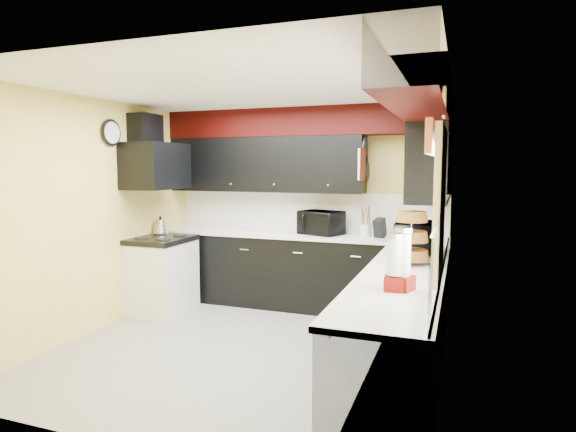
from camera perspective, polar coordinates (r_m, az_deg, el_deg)
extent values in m
plane|color=gray|center=(4.91, -4.68, -15.34)|extent=(3.60, 3.60, 0.00)
cube|color=#E0C666|center=(6.28, 2.08, 1.08)|extent=(3.60, 0.06, 2.50)
cube|color=#E0C666|center=(4.19, 18.17, -1.62)|extent=(0.06, 3.60, 2.50)
cube|color=#E0C666|center=(5.60, -21.78, 0.08)|extent=(0.06, 3.60, 2.50)
cube|color=white|center=(4.63, -4.95, 14.86)|extent=(3.60, 3.60, 0.06)
cube|color=black|center=(6.12, 1.18, -6.63)|extent=(3.60, 0.60, 0.90)
cube|color=black|center=(4.10, 13.35, -13.15)|extent=(0.60, 3.00, 0.90)
cube|color=white|center=(6.03, 1.19, -2.27)|extent=(3.62, 0.64, 0.04)
cube|color=white|center=(3.97, 13.52, -6.73)|extent=(0.64, 3.02, 0.04)
cube|color=white|center=(6.27, 2.05, 0.53)|extent=(3.60, 0.02, 0.50)
cube|color=white|center=(4.20, 18.00, -2.43)|extent=(0.02, 3.60, 0.50)
cube|color=black|center=(6.27, -2.78, 6.11)|extent=(2.60, 0.35, 0.70)
cube|color=black|center=(5.06, 16.71, 5.91)|extent=(0.35, 1.80, 0.70)
cube|color=black|center=(6.11, 1.59, 11.05)|extent=(3.60, 0.36, 0.35)
cube|color=black|center=(4.02, 15.95, 13.50)|extent=(0.36, 3.24, 0.35)
cube|color=white|center=(6.13, -14.67, -6.99)|extent=(0.60, 0.75, 0.86)
cube|color=black|center=(6.04, -14.79, -2.73)|extent=(0.62, 0.77, 0.06)
cube|color=black|center=(6.01, -15.40, 5.72)|extent=(0.50, 0.78, 0.55)
cube|color=black|center=(6.10, -16.52, 9.64)|extent=(0.24, 0.40, 0.40)
cube|color=red|center=(3.27, 16.81, 8.68)|extent=(0.04, 0.88, 0.20)
cube|color=white|center=(5.56, 8.71, 6.07)|extent=(0.03, 0.26, 0.35)
imported|color=black|center=(5.95, 3.89, -0.79)|extent=(0.61, 0.56, 0.29)
imported|color=black|center=(4.88, 14.80, -2.42)|extent=(0.37, 0.54, 0.30)
cylinder|color=silver|center=(5.86, 9.17, -1.68)|extent=(0.17, 0.17, 0.14)
cube|color=black|center=(5.75, 10.83, -1.44)|extent=(0.14, 0.17, 0.22)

